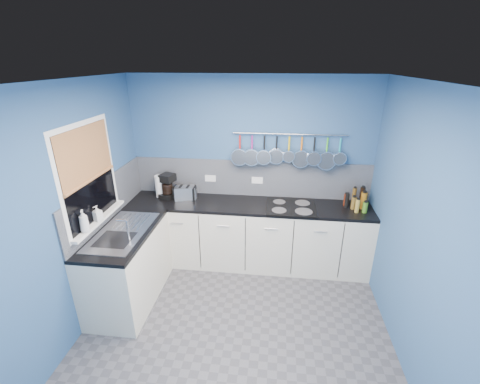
% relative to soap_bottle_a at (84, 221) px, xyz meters
% --- Properties ---
extents(floor, '(3.20, 3.00, 0.02)m').
position_rel_soap_bottle_a_xyz_m(floor, '(1.53, -0.01, -1.18)').
color(floor, '#47474C').
rests_on(floor, ground).
extents(ceiling, '(3.20, 3.00, 0.02)m').
position_rel_soap_bottle_a_xyz_m(ceiling, '(1.53, -0.01, 1.34)').
color(ceiling, white).
rests_on(ceiling, ground).
extents(wall_back, '(3.20, 0.02, 2.50)m').
position_rel_soap_bottle_a_xyz_m(wall_back, '(1.53, 1.50, 0.08)').
color(wall_back, '#2C507D').
rests_on(wall_back, ground).
extents(wall_front, '(3.20, 0.02, 2.50)m').
position_rel_soap_bottle_a_xyz_m(wall_front, '(1.53, -1.52, 0.08)').
color(wall_front, '#2C507D').
rests_on(wall_front, ground).
extents(wall_left, '(0.02, 3.00, 2.50)m').
position_rel_soap_bottle_a_xyz_m(wall_left, '(-0.08, -0.01, 0.08)').
color(wall_left, '#2C507D').
rests_on(wall_left, ground).
extents(wall_right, '(0.02, 3.00, 2.50)m').
position_rel_soap_bottle_a_xyz_m(wall_right, '(3.14, -0.01, 0.08)').
color(wall_right, '#2C507D').
rests_on(wall_right, ground).
extents(backsplash_back, '(3.20, 0.02, 0.50)m').
position_rel_soap_bottle_a_xyz_m(backsplash_back, '(1.53, 1.48, -0.02)').
color(backsplash_back, slate).
rests_on(backsplash_back, wall_back).
extents(backsplash_left, '(0.02, 1.80, 0.50)m').
position_rel_soap_bottle_a_xyz_m(backsplash_left, '(-0.06, 0.59, -0.02)').
color(backsplash_left, slate).
rests_on(backsplash_left, wall_left).
extents(cabinet_run_back, '(3.20, 0.60, 0.86)m').
position_rel_soap_bottle_a_xyz_m(cabinet_run_back, '(1.53, 1.19, -0.74)').
color(cabinet_run_back, beige).
rests_on(cabinet_run_back, ground).
extents(worktop_back, '(3.20, 0.60, 0.04)m').
position_rel_soap_bottle_a_xyz_m(worktop_back, '(1.53, 1.19, -0.29)').
color(worktop_back, black).
rests_on(worktop_back, cabinet_run_back).
extents(cabinet_run_left, '(0.60, 1.20, 0.86)m').
position_rel_soap_bottle_a_xyz_m(cabinet_run_left, '(0.23, 0.29, -0.74)').
color(cabinet_run_left, beige).
rests_on(cabinet_run_left, ground).
extents(worktop_left, '(0.60, 1.20, 0.04)m').
position_rel_soap_bottle_a_xyz_m(worktop_left, '(0.23, 0.29, -0.29)').
color(worktop_left, black).
rests_on(worktop_left, cabinet_run_left).
extents(window_frame, '(0.01, 1.00, 1.10)m').
position_rel_soap_bottle_a_xyz_m(window_frame, '(-0.05, 0.29, 0.38)').
color(window_frame, white).
rests_on(window_frame, wall_left).
extents(window_glass, '(0.01, 0.90, 1.00)m').
position_rel_soap_bottle_a_xyz_m(window_glass, '(-0.04, 0.29, 0.38)').
color(window_glass, black).
rests_on(window_glass, wall_left).
extents(bamboo_blind, '(0.01, 0.90, 0.55)m').
position_rel_soap_bottle_a_xyz_m(bamboo_blind, '(-0.03, 0.29, 0.61)').
color(bamboo_blind, '#B67A49').
rests_on(bamboo_blind, wall_left).
extents(window_sill, '(0.10, 0.98, 0.03)m').
position_rel_soap_bottle_a_xyz_m(window_sill, '(-0.02, 0.29, -0.13)').
color(window_sill, white).
rests_on(window_sill, wall_left).
extents(sink_unit, '(0.50, 0.95, 0.01)m').
position_rel_soap_bottle_a_xyz_m(sink_unit, '(0.23, 0.29, -0.27)').
color(sink_unit, silver).
rests_on(sink_unit, worktop_left).
extents(mixer_tap, '(0.12, 0.08, 0.26)m').
position_rel_soap_bottle_a_xyz_m(mixer_tap, '(0.39, 0.11, -0.14)').
color(mixer_tap, silver).
rests_on(mixer_tap, worktop_left).
extents(socket_left, '(0.15, 0.01, 0.09)m').
position_rel_soap_bottle_a_xyz_m(socket_left, '(0.98, 1.47, -0.04)').
color(socket_left, white).
rests_on(socket_left, backsplash_back).
extents(socket_right, '(0.15, 0.01, 0.09)m').
position_rel_soap_bottle_a_xyz_m(socket_right, '(1.63, 1.47, -0.04)').
color(socket_right, white).
rests_on(socket_right, backsplash_back).
extents(pot_rail, '(1.45, 0.02, 0.02)m').
position_rel_soap_bottle_a_xyz_m(pot_rail, '(2.03, 1.44, 0.61)').
color(pot_rail, silver).
rests_on(pot_rail, wall_back).
extents(soap_bottle_a, '(0.12, 0.12, 0.24)m').
position_rel_soap_bottle_a_xyz_m(soap_bottle_a, '(0.00, 0.00, 0.00)').
color(soap_bottle_a, white).
rests_on(soap_bottle_a, window_sill).
extents(soap_bottle_b, '(0.10, 0.10, 0.17)m').
position_rel_soap_bottle_a_xyz_m(soap_bottle_b, '(0.00, 0.24, -0.03)').
color(soap_bottle_b, white).
rests_on(soap_bottle_b, window_sill).
extents(paper_towel, '(0.16, 0.16, 0.30)m').
position_rel_soap_bottle_a_xyz_m(paper_towel, '(0.31, 1.29, -0.12)').
color(paper_towel, white).
rests_on(paper_towel, worktop_back).
extents(coffee_maker, '(0.24, 0.25, 0.33)m').
position_rel_soap_bottle_a_xyz_m(coffee_maker, '(0.43, 1.27, -0.10)').
color(coffee_maker, black).
rests_on(coffee_maker, worktop_back).
extents(toaster, '(0.31, 0.23, 0.18)m').
position_rel_soap_bottle_a_xyz_m(toaster, '(0.67, 1.25, -0.18)').
color(toaster, silver).
rests_on(toaster, worktop_back).
extents(canister, '(0.09, 0.09, 0.13)m').
position_rel_soap_bottle_a_xyz_m(canister, '(0.78, 1.27, -0.20)').
color(canister, silver).
rests_on(canister, worktop_back).
extents(hob, '(0.63, 0.55, 0.01)m').
position_rel_soap_bottle_a_xyz_m(hob, '(2.09, 1.14, -0.26)').
color(hob, black).
rests_on(hob, worktop_back).
extents(pan_0, '(0.23, 0.10, 0.42)m').
position_rel_soap_bottle_a_xyz_m(pan_0, '(1.40, 1.43, 0.40)').
color(pan_0, silver).
rests_on(pan_0, pot_rail).
extents(pan_1, '(0.23, 0.10, 0.42)m').
position_rel_soap_bottle_a_xyz_m(pan_1, '(1.55, 1.43, 0.40)').
color(pan_1, silver).
rests_on(pan_1, pot_rail).
extents(pan_2, '(0.20, 0.12, 0.39)m').
position_rel_soap_bottle_a_xyz_m(pan_2, '(1.71, 1.43, 0.42)').
color(pan_2, silver).
rests_on(pan_2, pot_rail).
extents(pan_3, '(0.21, 0.05, 0.40)m').
position_rel_soap_bottle_a_xyz_m(pan_3, '(1.87, 1.43, 0.41)').
color(pan_3, silver).
rests_on(pan_3, pot_rail).
extents(pan_4, '(0.16, 0.11, 0.35)m').
position_rel_soap_bottle_a_xyz_m(pan_4, '(2.03, 1.43, 0.44)').
color(pan_4, silver).
rests_on(pan_4, pot_rail).
extents(pan_5, '(0.23, 0.08, 0.42)m').
position_rel_soap_bottle_a_xyz_m(pan_5, '(2.19, 1.43, 0.40)').
color(pan_5, silver).
rests_on(pan_5, pot_rail).
extents(pan_6, '(0.19, 0.11, 0.38)m').
position_rel_soap_bottle_a_xyz_m(pan_6, '(2.35, 1.43, 0.42)').
color(pan_6, silver).
rests_on(pan_6, pot_rail).
extents(pan_7, '(0.25, 0.10, 0.44)m').
position_rel_soap_bottle_a_xyz_m(pan_7, '(2.51, 1.43, 0.39)').
color(pan_7, silver).
rests_on(pan_7, pot_rail).
extents(pan_8, '(0.17, 0.11, 0.36)m').
position_rel_soap_bottle_a_xyz_m(pan_8, '(2.67, 1.43, 0.43)').
color(pan_8, silver).
rests_on(pan_8, pot_rail).
extents(condiment_0, '(0.06, 0.06, 0.25)m').
position_rel_soap_bottle_a_xyz_m(condiment_0, '(2.99, 1.32, -0.14)').
color(condiment_0, black).
rests_on(condiment_0, worktop_back).
extents(condiment_1, '(0.05, 0.05, 0.23)m').
position_rel_soap_bottle_a_xyz_m(condiment_1, '(2.90, 1.33, -0.15)').
color(condiment_1, brown).
rests_on(condiment_1, worktop_back).
extents(condiment_2, '(0.06, 0.06, 0.16)m').
position_rel_soap_bottle_a_xyz_m(condiment_2, '(2.80, 1.29, -0.19)').
color(condiment_2, '#4C190C').
rests_on(condiment_2, worktop_back).
extents(condiment_3, '(0.07, 0.07, 0.22)m').
position_rel_soap_bottle_a_xyz_m(condiment_3, '(2.99, 1.22, -0.16)').
color(condiment_3, '#8C5914').
rests_on(condiment_3, worktop_back).
extents(condiment_4, '(0.06, 0.06, 0.16)m').
position_rel_soap_bottle_a_xyz_m(condiment_4, '(2.87, 1.20, -0.19)').
color(condiment_4, brown).
rests_on(condiment_4, worktop_back).
extents(condiment_5, '(0.05, 0.05, 0.18)m').
position_rel_soap_bottle_a_xyz_m(condiment_5, '(2.79, 1.23, -0.18)').
color(condiment_5, black).
rests_on(condiment_5, worktop_back).
extents(condiment_6, '(0.06, 0.06, 0.14)m').
position_rel_soap_bottle_a_xyz_m(condiment_6, '(2.99, 1.10, -0.20)').
color(condiment_6, '#3F721E').
rests_on(condiment_6, worktop_back).
extents(condiment_7, '(0.05, 0.05, 0.17)m').
position_rel_soap_bottle_a_xyz_m(condiment_7, '(2.90, 1.10, -0.18)').
color(condiment_7, olive).
rests_on(condiment_7, worktop_back).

